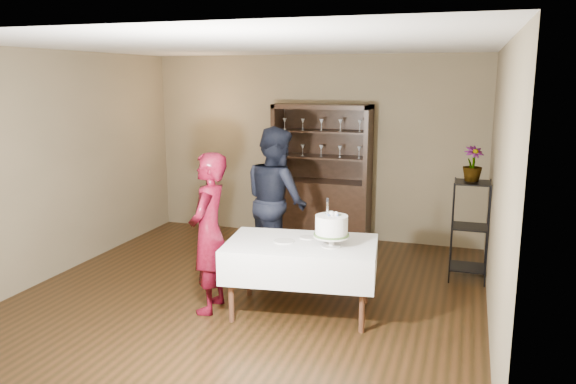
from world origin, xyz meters
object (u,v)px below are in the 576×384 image
Objects in this scene: china_hutch at (322,196)px; cake at (331,227)px; man at (276,200)px; plant_etagere at (470,227)px; cake_table at (301,259)px; potted_plant at (473,164)px; woman at (209,233)px.

china_hutch reaches higher than cake.
man is at bearing -97.31° from china_hutch.
plant_etagere is at bearing -125.89° from man.
china_hutch is 2.63m from cake_table.
potted_plant is (1.60, 1.58, 0.82)m from cake_table.
potted_plant is (2.25, 0.47, 0.49)m from man.
plant_etagere is 2.93× the size of potted_plant.
woman is (-0.91, -0.22, 0.25)m from cake_table.
china_hutch is 1.51m from man.
cake_table is 1.33m from man.
cake_table is 3.28× the size of cake.
woman is 0.91× the size of man.
cake_table is 2.39m from potted_plant.
plant_etagere is 0.73× the size of woman.
cake_table is 0.49m from cake.
cake reaches higher than cake_table.
woman is (-0.45, -2.81, 0.16)m from china_hutch.
plant_etagere is at bearing 43.57° from cake_table.
woman is at bearing 122.54° from man.
plant_etagere is 2.23m from cake_table.
china_hutch is 4.07× the size of cake.
china_hutch is at bearing 154.05° from potted_plant.
potted_plant is at bearing 120.00° from woman.
china_hutch is 1.67× the size of plant_etagere.
cake is (-1.29, -1.58, 0.29)m from plant_etagere.
woman is at bearing -99.08° from china_hutch.
man is 3.68× the size of cake.
cake_table is at bearing -135.30° from potted_plant.
plant_etagere is (2.08, -1.05, -0.01)m from china_hutch.
cake_table is 3.93× the size of potted_plant.
potted_plant is at bearing 51.80° from cake.
cake is at bearing 92.49° from woman.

